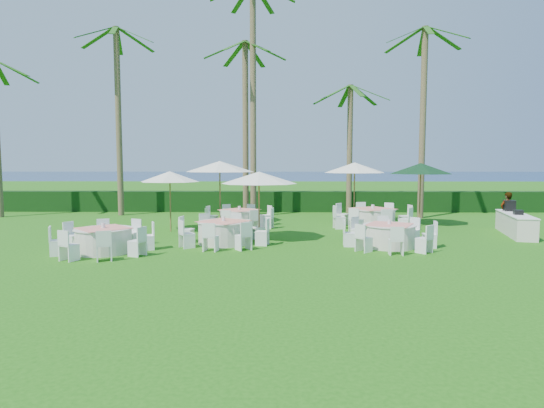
{
  "coord_description": "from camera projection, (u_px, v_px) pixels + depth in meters",
  "views": [
    {
      "loc": [
        0.51,
        -14.99,
        2.8
      ],
      "look_at": [
        0.26,
        2.18,
        1.3
      ],
      "focal_mm": 30.0,
      "sensor_mm": 36.0,
      "label": 1
    }
  ],
  "objects": [
    {
      "name": "palm_c",
      "position": [
        253.0,
        92.0,
        23.81
      ],
      "size": [
        4.41,
        4.06,
        12.17
      ],
      "color": "brown",
      "rests_on": "ground"
    },
    {
      "name": "umbrella_a",
      "position": [
        170.0,
        177.0,
        18.81
      ],
      "size": [
        2.44,
        2.44,
        2.52
      ],
      "color": "brown",
      "rests_on": "ground"
    },
    {
      "name": "banquet_table_f",
      "position": [
        373.0,
        218.0,
        19.95
      ],
      "size": [
        3.49,
        3.49,
        1.04
      ],
      "color": "beige",
      "rests_on": "ground"
    },
    {
      "name": "banquet_table_a",
      "position": [
        104.0,
        240.0,
        14.44
      ],
      "size": [
        3.05,
        3.05,
        0.95
      ],
      "color": "beige",
      "rests_on": "ground"
    },
    {
      "name": "palm_e",
      "position": [
        423.0,
        115.0,
        23.3
      ],
      "size": [
        4.23,
        4.38,
        9.77
      ],
      "color": "brown",
      "rests_on": "ground"
    },
    {
      "name": "ground",
      "position": [
        263.0,
        248.0,
        15.18
      ],
      "size": [
        120.0,
        120.0,
        0.0
      ],
      "primitive_type": "plane",
      "color": "#1C5B0F",
      "rests_on": "ground"
    },
    {
      "name": "umbrella_c",
      "position": [
        220.0,
        167.0,
        21.52
      ],
      "size": [
        3.24,
        3.24,
        2.96
      ],
      "color": "brown",
      "rests_on": "ground"
    },
    {
      "name": "banquet_table_e",
      "position": [
        239.0,
        218.0,
        20.3
      ],
      "size": [
        3.1,
        3.1,
        0.95
      ],
      "color": "beige",
      "rests_on": "ground"
    },
    {
      "name": "palm_a",
      "position": [
        118.0,
        114.0,
        24.61
      ],
      "size": [
        4.3,
        4.34,
        10.15
      ],
      "color": "brown",
      "rests_on": "ground"
    },
    {
      "name": "buffet_table",
      "position": [
        515.0,
        223.0,
        18.08
      ],
      "size": [
        1.64,
        3.75,
        1.3
      ],
      "color": "beige",
      "rests_on": "ground"
    },
    {
      "name": "palm_d",
      "position": [
        350.0,
        142.0,
        26.02
      ],
      "size": [
        4.19,
        4.39,
        7.32
      ],
      "color": "brown",
      "rests_on": "ground"
    },
    {
      "name": "banquet_table_c",
      "position": [
        389.0,
        235.0,
        15.4
      ],
      "size": [
        3.11,
        3.11,
        0.94
      ],
      "color": "beige",
      "rests_on": "ground"
    },
    {
      "name": "umbrella_b",
      "position": [
        259.0,
        178.0,
        16.53
      ],
      "size": [
        2.77,
        2.77,
        2.54
      ],
      "color": "brown",
      "rests_on": "ground"
    },
    {
      "name": "staff_person",
      "position": [
        507.0,
        211.0,
        19.18
      ],
      "size": [
        0.67,
        0.51,
        1.64
      ],
      "primitive_type": "imported",
      "rotation": [
        0.0,
        0.0,
        3.35
      ],
      "color": "gray",
      "rests_on": "ground"
    },
    {
      "name": "umbrella_green",
      "position": [
        421.0,
        169.0,
        20.61
      ],
      "size": [
        2.85,
        2.85,
        2.86
      ],
      "color": "brown",
      "rests_on": "ground"
    },
    {
      "name": "banquet_table_b",
      "position": [
        224.0,
        232.0,
        16.02
      ],
      "size": [
        3.24,
        3.24,
        0.98
      ],
      "color": "beige",
      "rests_on": "ground"
    },
    {
      "name": "hedge",
      "position": [
        270.0,
        201.0,
        27.08
      ],
      "size": [
        34.0,
        1.0,
        1.2
      ],
      "primitive_type": "cube",
      "color": "black",
      "rests_on": "ground"
    },
    {
      "name": "ocean",
      "position": [
        277.0,
        175.0,
        116.78
      ],
      "size": [
        260.0,
        260.0,
        0.0
      ],
      "primitive_type": "plane",
      "color": "#07264F",
      "rests_on": "ground"
    },
    {
      "name": "umbrella_d",
      "position": [
        355.0,
        168.0,
        22.04
      ],
      "size": [
        2.91,
        2.91,
        2.89
      ],
      "color": "brown",
      "rests_on": "ground"
    },
    {
      "name": "palm_b",
      "position": [
        245.0,
        121.0,
        24.54
      ],
      "size": [
        4.4,
        4.13,
        9.39
      ],
      "color": "brown",
      "rests_on": "ground"
    }
  ]
}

